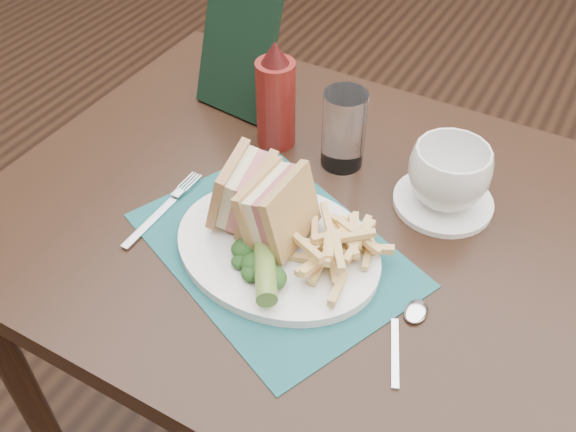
% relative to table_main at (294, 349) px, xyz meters
% --- Properties ---
extents(floor, '(7.00, 7.00, 0.00)m').
position_rel_table_main_xyz_m(floor, '(0.00, 0.50, -0.38)').
color(floor, black).
rests_on(floor, ground).
extents(table_main, '(0.90, 0.75, 0.75)m').
position_rel_table_main_xyz_m(table_main, '(0.00, 0.00, 0.00)').
color(table_main, black).
rests_on(table_main, ground).
extents(placemat, '(0.46, 0.40, 0.00)m').
position_rel_table_main_xyz_m(placemat, '(0.02, -0.10, 0.38)').
color(placemat, '#1A5155').
rests_on(placemat, table_main).
extents(plate, '(0.32, 0.27, 0.01)m').
position_rel_table_main_xyz_m(plate, '(0.03, -0.10, 0.38)').
color(plate, white).
rests_on(plate, placemat).
extents(sandwich_half_a, '(0.10, 0.11, 0.10)m').
position_rel_table_main_xyz_m(sandwich_half_a, '(-0.07, -0.08, 0.44)').
color(sandwich_half_a, tan).
rests_on(sandwich_half_a, plate).
extents(sandwich_half_b, '(0.08, 0.11, 0.11)m').
position_rel_table_main_xyz_m(sandwich_half_b, '(-0.00, -0.09, 0.45)').
color(sandwich_half_b, tan).
rests_on(sandwich_half_b, plate).
extents(kale_garnish, '(0.11, 0.08, 0.03)m').
position_rel_table_main_xyz_m(kale_garnish, '(0.03, -0.15, 0.41)').
color(kale_garnish, '#173914').
rests_on(kale_garnish, plate).
extents(pickle_spear, '(0.09, 0.12, 0.03)m').
position_rel_table_main_xyz_m(pickle_spear, '(0.04, -0.16, 0.41)').
color(pickle_spear, '#56772D').
rests_on(pickle_spear, plate).
extents(fries_pile, '(0.18, 0.20, 0.05)m').
position_rel_table_main_xyz_m(fries_pile, '(0.10, -0.09, 0.42)').
color(fries_pile, '#E2BD71').
rests_on(fries_pile, plate).
extents(fork, '(0.03, 0.17, 0.01)m').
position_rel_table_main_xyz_m(fork, '(-0.17, -0.11, 0.38)').
color(fork, silver).
rests_on(fork, placemat).
extents(spoon, '(0.09, 0.15, 0.01)m').
position_rel_table_main_xyz_m(spoon, '(0.23, -0.15, 0.38)').
color(spoon, silver).
rests_on(spoon, table_main).
extents(saucer, '(0.17, 0.17, 0.01)m').
position_rel_table_main_xyz_m(saucer, '(0.19, 0.11, 0.38)').
color(saucer, white).
rests_on(saucer, table_main).
extents(coffee_cup, '(0.17, 0.17, 0.09)m').
position_rel_table_main_xyz_m(coffee_cup, '(0.19, 0.11, 0.43)').
color(coffee_cup, white).
rests_on(coffee_cup, saucer).
extents(drinking_glass, '(0.08, 0.08, 0.13)m').
position_rel_table_main_xyz_m(drinking_glass, '(0.02, 0.13, 0.44)').
color(drinking_glass, white).
rests_on(drinking_glass, table_main).
extents(ketchup_bottle, '(0.08, 0.08, 0.19)m').
position_rel_table_main_xyz_m(ketchup_bottle, '(-0.10, 0.12, 0.47)').
color(ketchup_bottle, maroon).
rests_on(ketchup_bottle, table_main).
extents(check_presenter, '(0.15, 0.10, 0.23)m').
position_rel_table_main_xyz_m(check_presenter, '(-0.22, 0.19, 0.49)').
color(check_presenter, black).
rests_on(check_presenter, table_main).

